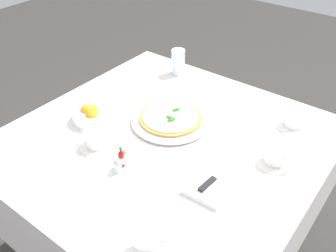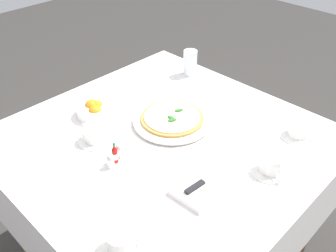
{
  "view_description": "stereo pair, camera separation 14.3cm",
  "coord_description": "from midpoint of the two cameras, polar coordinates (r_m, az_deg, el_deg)",
  "views": [
    {
      "loc": [
        -0.87,
        -0.68,
        1.62
      ],
      "look_at": [
        0.05,
        0.02,
        0.78
      ],
      "focal_mm": 39.84,
      "sensor_mm": 36.0,
      "label": 1
    },
    {
      "loc": [
        -0.78,
        -0.79,
        1.62
      ],
      "look_at": [
        0.05,
        0.02,
        0.78
      ],
      "focal_mm": 39.84,
      "sensor_mm": 36.0,
      "label": 2
    }
  ],
  "objects": [
    {
      "name": "pepper_shaker",
      "position": [
        1.27,
        -10.92,
        -6.16
      ],
      "size": [
        0.03,
        0.03,
        0.06
      ],
      "color": "white",
      "rests_on": "dining_table"
    },
    {
      "name": "coffee_cup_near_right",
      "position": [
        1.51,
        16.26,
        0.62
      ],
      "size": [
        0.13,
        0.13,
        0.06
      ],
      "color": "white",
      "rests_on": "dining_table"
    },
    {
      "name": "pizza_plate",
      "position": [
        1.48,
        -2.38,
        0.8
      ],
      "size": [
        0.31,
        0.31,
        0.02
      ],
      "color": "white",
      "rests_on": "dining_table"
    },
    {
      "name": "coffee_cup_back_corner",
      "position": [
        1.04,
        -7.54,
        -17.95
      ],
      "size": [
        0.13,
        0.13,
        0.07
      ],
      "color": "white",
      "rests_on": "dining_table"
    },
    {
      "name": "napkin_folded",
      "position": [
        1.22,
        3.98,
        -8.32
      ],
      "size": [
        0.23,
        0.14,
        0.02
      ],
      "rotation": [
        0.0,
        0.0,
        0.04
      ],
      "color": "white",
      "rests_on": "dining_table"
    },
    {
      "name": "dining_table",
      "position": [
        1.49,
        -3.15,
        -6.1
      ],
      "size": [
        1.11,
        1.11,
        0.76
      ],
      "color": "white",
      "rests_on": "ground_plane"
    },
    {
      "name": "pizza",
      "position": [
        1.47,
        -2.39,
        1.24
      ],
      "size": [
        0.25,
        0.25,
        0.02
      ],
      "color": "#C68E47",
      "rests_on": "pizza_plate"
    },
    {
      "name": "coffee_cup_far_right",
      "position": [
        1.38,
        -13.9,
        -2.15
      ],
      "size": [
        0.13,
        0.13,
        0.07
      ],
      "color": "white",
      "rests_on": "dining_table"
    },
    {
      "name": "hot_sauce_bottle",
      "position": [
        1.28,
        -10.37,
        -5.02
      ],
      "size": [
        0.02,
        0.02,
        0.08
      ],
      "color": "#B7140F",
      "rests_on": "dining_table"
    },
    {
      "name": "citrus_bowl",
      "position": [
        1.53,
        -14.35,
        1.58
      ],
      "size": [
        0.15,
        0.15,
        0.07
      ],
      "color": "white",
      "rests_on": "dining_table"
    },
    {
      "name": "coffee_cup_right_edge",
      "position": [
        1.31,
        13.2,
        -4.65
      ],
      "size": [
        0.13,
        0.13,
        0.07
      ],
      "color": "white",
      "rests_on": "dining_table"
    },
    {
      "name": "dinner_knife",
      "position": [
        1.21,
        4.09,
        -7.78
      ],
      "size": [
        0.2,
        0.03,
        0.01
      ],
      "rotation": [
        0.0,
        0.0,
        -0.08
      ],
      "color": "silver",
      "rests_on": "napkin_folded"
    },
    {
      "name": "salt_shaker",
      "position": [
        1.31,
        -9.75,
        -4.51
      ],
      "size": [
        0.03,
        0.03,
        0.06
      ],
      "color": "white",
      "rests_on": "dining_table"
    },
    {
      "name": "water_glass_center_back",
      "position": [
        1.81,
        -0.73,
        9.5
      ],
      "size": [
        0.07,
        0.07,
        0.12
      ],
      "color": "white",
      "rests_on": "dining_table"
    }
  ]
}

